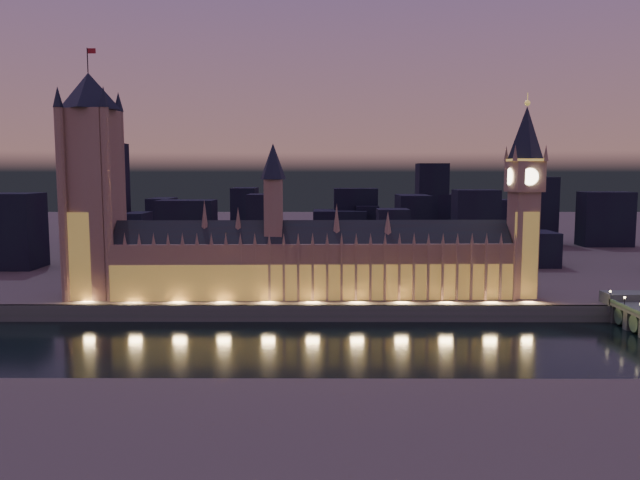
{
  "coord_description": "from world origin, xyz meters",
  "views": [
    {
      "loc": [
        6.3,
        -253.05,
        71.63
      ],
      "look_at": [
        5.0,
        55.0,
        38.0
      ],
      "focal_mm": 35.0,
      "sensor_mm": 36.0,
      "label": 1
    }
  ],
  "objects": [
    {
      "name": "palace_of_westminster",
      "position": [
        0.49,
        61.74,
        26.37
      ],
      "size": [
        202.0,
        25.65,
        78.0
      ],
      "color": "#9B735B",
      "rests_on": "north_bank"
    },
    {
      "name": "elizabeth_tower",
      "position": [
        108.0,
        61.92,
        65.11
      ],
      "size": [
        18.0,
        18.0,
        102.72
      ],
      "color": "#9B735B",
      "rests_on": "north_bank"
    },
    {
      "name": "north_bank",
      "position": [
        0.0,
        520.0,
        4.0
      ],
      "size": [
        2000.0,
        960.0,
        8.0
      ],
      "primitive_type": "cube",
      "color": "#4D3F43",
      "rests_on": "ground"
    },
    {
      "name": "victoria_tower",
      "position": [
        -110.0,
        61.93,
        69.91
      ],
      "size": [
        31.68,
        31.68,
        124.62
      ],
      "color": "#9B735B",
      "rests_on": "north_bank"
    },
    {
      "name": "ground_plane",
      "position": [
        0.0,
        0.0,
        0.0
      ],
      "size": [
        2000.0,
        2000.0,
        0.0
      ],
      "primitive_type": "plane",
      "color": "black",
      "rests_on": "ground"
    },
    {
      "name": "embankment_wall",
      "position": [
        0.0,
        41.0,
        4.0
      ],
      "size": [
        2000.0,
        2.5,
        8.0
      ],
      "primitive_type": "cube",
      "color": "#415843",
      "rests_on": "ground"
    },
    {
      "name": "city_backdrop",
      "position": [
        23.2,
        244.27,
        30.82
      ],
      "size": [
        486.09,
        215.63,
        88.82
      ],
      "color": "black",
      "rests_on": "north_bank"
    }
  ]
}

